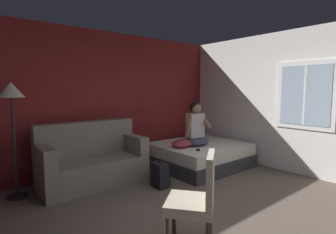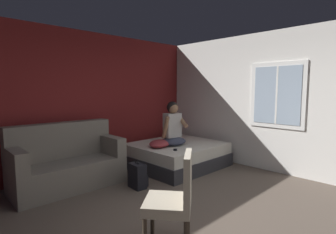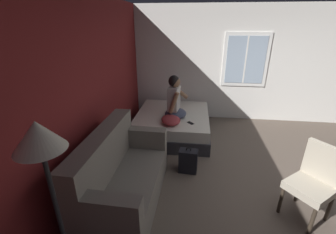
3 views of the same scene
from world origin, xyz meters
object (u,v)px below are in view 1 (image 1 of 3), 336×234
object	(u,v)px
backpack	(160,175)
side_chair	(197,197)
couch	(92,161)
floor_lamp	(12,101)
cell_phone	(198,150)
person_seated	(196,128)
bed	(199,155)
throw_pillow	(182,143)

from	to	relation	value
backpack	side_chair	bearing A→B (deg)	-115.20
couch	floor_lamp	bearing A→B (deg)	172.63
backpack	cell_phone	world-z (taller)	cell_phone
person_seated	backpack	bearing A→B (deg)	-163.57
bed	backpack	xyz separation A→B (m)	(-1.34, -0.40, -0.04)
person_seated	throw_pillow	world-z (taller)	person_seated
bed	floor_lamp	world-z (taller)	floor_lamp
couch	side_chair	xyz separation A→B (m)	(0.06, -2.41, 0.14)
couch	backpack	bearing A→B (deg)	-47.28
person_seated	cell_phone	size ratio (longest dim) A/B	6.08
side_chair	bed	bearing A→B (deg)	43.36
person_seated	throw_pillow	bearing A→B (deg)	172.53
cell_phone	floor_lamp	bearing A→B (deg)	-154.24
backpack	floor_lamp	bearing A→B (deg)	152.13
couch	side_chair	world-z (taller)	couch
backpack	throw_pillow	distance (m)	0.99
throw_pillow	side_chair	bearing A→B (deg)	-128.94
throw_pillow	floor_lamp	bearing A→B (deg)	167.25
cell_phone	floor_lamp	distance (m)	3.10
couch	cell_phone	world-z (taller)	couch
cell_phone	backpack	bearing A→B (deg)	-134.34
side_chair	throw_pillow	size ratio (longest dim) A/B	2.04
backpack	floor_lamp	distance (m)	2.47
bed	floor_lamp	size ratio (longest dim) A/B	1.05
side_chair	cell_phone	xyz separation A→B (m)	(1.61, 1.55, -0.05)
floor_lamp	couch	bearing A→B (deg)	-7.37
bed	backpack	size ratio (longest dim) A/B	3.88
person_seated	floor_lamp	size ratio (longest dim) A/B	0.51
side_chair	person_seated	bearing A→B (deg)	45.05
bed	cell_phone	bearing A→B (deg)	-138.89
bed	throw_pillow	xyz separation A→B (m)	(-0.50, -0.02, 0.31)
floor_lamp	throw_pillow	bearing A→B (deg)	-12.75
throw_pillow	backpack	bearing A→B (deg)	-155.26
couch	person_seated	bearing A→B (deg)	-14.85
side_chair	backpack	world-z (taller)	side_chair
bed	cell_phone	distance (m)	0.66
throw_pillow	person_seated	bearing A→B (deg)	-7.47
person_seated	bed	bearing A→B (deg)	18.60
bed	throw_pillow	size ratio (longest dim) A/B	3.70
side_chair	backpack	size ratio (longest dim) A/B	2.14
couch	person_seated	xyz separation A→B (m)	(1.95, -0.52, 0.44)
bed	person_seated	world-z (taller)	person_seated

